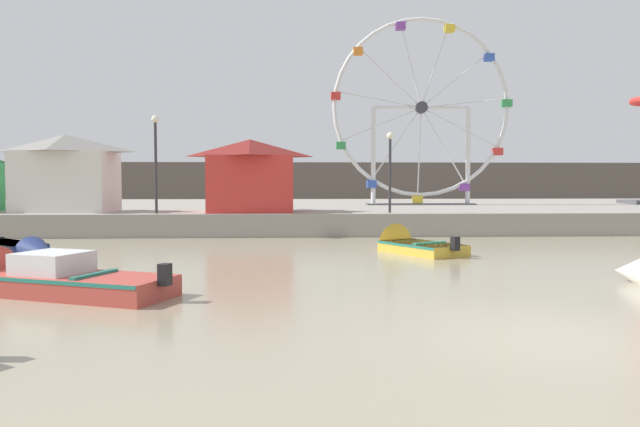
{
  "coord_description": "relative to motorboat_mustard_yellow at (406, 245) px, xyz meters",
  "views": [
    {
      "loc": [
        -4.02,
        -9.22,
        2.42
      ],
      "look_at": [
        -3.01,
        10.95,
        1.36
      ],
      "focal_mm": 34.11,
      "sensor_mm": 36.0,
      "label": 1
    }
  ],
  "objects": [
    {
      "name": "distant_town_skyline",
      "position": [
        -0.03,
        42.99,
        2.0
      ],
      "size": [
        140.0,
        3.0,
        4.4
      ],
      "primitive_type": "cube",
      "color": "#564C47",
      "rests_on": "ground_plane"
    },
    {
      "name": "motorboat_faded_red",
      "position": [
        -9.63,
        -7.43,
        0.09
      ],
      "size": [
        5.65,
        3.47,
        1.5
      ],
      "rotation": [
        0.0,
        0.0,
        2.76
      ],
      "color": "#B24238",
      "rests_on": "ground_plane"
    },
    {
      "name": "promenade_lamp_near",
      "position": [
        0.46,
        6.29,
        3.21
      ],
      "size": [
        0.32,
        0.32,
        3.61
      ],
      "color": "#2D2D33",
      "rests_on": "quay_promenade"
    },
    {
      "name": "carnival_booth_red_striped",
      "position": [
        -5.88,
        7.45,
        2.56
      ],
      "size": [
        4.37,
        3.79,
        3.35
      ],
      "rotation": [
        0.0,
        0.0,
        0.05
      ],
      "color": "red",
      "rests_on": "quay_promenade"
    },
    {
      "name": "ground_plane",
      "position": [
        -0.03,
        -11.64,
        -0.2
      ],
      "size": [
        240.0,
        240.0,
        0.0
      ],
      "primitive_type": "plane",
      "color": "gray"
    },
    {
      "name": "promenade_lamp_far",
      "position": [
        -9.9,
        6.07,
        3.59
      ],
      "size": [
        0.32,
        0.32,
        4.28
      ],
      "color": "#2D2D33",
      "rests_on": "quay_promenade"
    },
    {
      "name": "quay_promenade",
      "position": [
        -0.03,
        16.7,
        0.31
      ],
      "size": [
        110.0,
        22.79,
        1.02
      ],
      "primitive_type": "cube",
      "color": "gray",
      "rests_on": "ground_plane"
    },
    {
      "name": "motorboat_navy_blue",
      "position": [
        -12.78,
        -1.57,
        0.09
      ],
      "size": [
        5.14,
        4.7,
        1.13
      ],
      "rotation": [
        0.0,
        0.0,
        5.56
      ],
      "color": "navy",
      "rests_on": "ground_plane"
    },
    {
      "name": "motorboat_mustard_yellow",
      "position": [
        0.0,
        0.0,
        0.0
      ],
      "size": [
        3.12,
        3.97,
        1.5
      ],
      "rotation": [
        0.0,
        0.0,
        2.07
      ],
      "color": "gold",
      "rests_on": "ground_plane"
    },
    {
      "name": "ferris_wheel_white_frame",
      "position": [
        3.88,
        15.57,
        6.46
      ],
      "size": [
        10.95,
        1.2,
        11.22
      ],
      "color": "silver",
      "rests_on": "quay_promenade"
    },
    {
      "name": "carnival_booth_white_ticket",
      "position": [
        -14.41,
        7.87,
        2.67
      ],
      "size": [
        4.85,
        3.16,
        3.57
      ],
      "rotation": [
        0.0,
        0.0,
        -0.05
      ],
      "color": "silver",
      "rests_on": "quay_promenade"
    }
  ]
}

